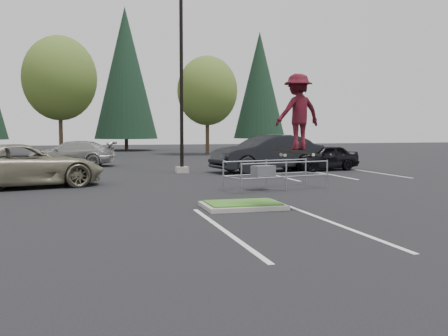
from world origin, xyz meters
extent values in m
plane|color=black|center=(0.00, 0.00, 0.00)|extent=(120.00, 120.00, 0.00)
cube|color=gray|center=(0.00, 0.00, 0.06)|extent=(2.20, 1.60, 0.12)
cube|color=#375D1D|center=(0.00, 0.00, 0.13)|extent=(1.95, 1.35, 0.05)
cube|color=silver|center=(-4.50, 9.00, 0.00)|extent=(0.12, 5.20, 0.01)
cube|color=silver|center=(-7.20, 9.00, 0.00)|extent=(0.12, 5.20, 0.01)
cube|color=silver|center=(4.50, 9.00, 0.00)|extent=(0.12, 5.20, 0.01)
cube|color=silver|center=(7.20, 9.00, 0.00)|extent=(0.12, 5.20, 0.01)
cube|color=silver|center=(9.90, 9.00, 0.00)|extent=(0.12, 5.20, 0.01)
cube|color=silver|center=(-1.35, -3.00, 0.00)|extent=(0.12, 6.00, 0.01)
cube|color=silver|center=(1.35, -3.00, 0.00)|extent=(0.12, 6.00, 0.01)
cube|color=gray|center=(0.50, 12.00, 0.15)|extent=(0.60, 0.60, 0.30)
cylinder|color=black|center=(0.50, 12.00, 5.00)|extent=(0.18, 0.18, 10.00)
cylinder|color=#38281C|center=(-6.00, 30.50, 1.75)|extent=(0.32, 0.32, 3.50)
ellipsoid|color=#3B5D22|center=(-6.00, 30.50, 6.26)|extent=(5.89, 5.89, 6.77)
sphere|color=#3B5D22|center=(-5.40, 30.20, 5.52)|extent=(3.68, 3.68, 3.68)
sphere|color=#3B5D22|center=(-6.50, 30.90, 5.70)|extent=(4.05, 4.05, 4.05)
cylinder|color=#38281C|center=(6.00, 29.80, 1.52)|extent=(0.32, 0.32, 3.04)
ellipsoid|color=#3B5D22|center=(6.00, 29.80, 5.44)|extent=(5.12, 5.12, 5.89)
sphere|color=#3B5D22|center=(6.60, 29.50, 4.80)|extent=(3.20, 3.20, 3.20)
sphere|color=#3B5D22|center=(5.50, 30.20, 4.96)|extent=(3.52, 3.52, 3.52)
cylinder|color=#38281C|center=(0.00, 40.50, 0.60)|extent=(0.36, 0.36, 1.20)
cone|color=black|center=(0.00, 40.50, 7.85)|extent=(6.38, 6.38, 13.30)
cylinder|color=#38281C|center=(14.00, 39.50, 0.60)|extent=(0.36, 0.36, 1.20)
cone|color=black|center=(14.00, 39.50, 6.85)|extent=(5.50, 5.50, 11.30)
cylinder|color=gray|center=(0.86, 2.95, 0.53)|extent=(0.06, 0.06, 1.06)
cylinder|color=gray|center=(0.56, 4.20, 0.53)|extent=(0.06, 0.06, 1.06)
cylinder|color=gray|center=(2.65, 3.37, 0.53)|extent=(0.06, 0.06, 1.06)
cylinder|color=gray|center=(2.35, 4.63, 0.53)|extent=(0.06, 0.06, 1.06)
cylinder|color=gray|center=(4.44, 3.80, 0.53)|extent=(0.06, 0.06, 1.06)
cylinder|color=gray|center=(4.14, 5.05, 0.53)|extent=(0.06, 0.06, 1.06)
cylinder|color=gray|center=(2.65, 3.37, 0.51)|extent=(3.59, 0.90, 0.05)
cylinder|color=gray|center=(2.65, 3.37, 1.01)|extent=(3.59, 0.90, 0.05)
cylinder|color=gray|center=(2.35, 4.63, 0.51)|extent=(3.59, 0.90, 0.05)
cylinder|color=gray|center=(2.35, 4.63, 1.01)|extent=(3.59, 0.90, 0.05)
cube|color=gray|center=(1.96, 3.87, 0.66)|extent=(0.87, 0.65, 0.44)
cube|color=black|center=(1.20, -1.00, 1.59)|extent=(1.33, 0.49, 0.24)
cylinder|color=beige|center=(0.80, -1.13, 1.52)|extent=(0.08, 0.05, 0.08)
cylinder|color=beige|center=(0.80, -0.87, 1.52)|extent=(0.08, 0.05, 0.08)
cylinder|color=beige|center=(1.60, -1.13, 1.52)|extent=(0.08, 0.05, 0.08)
cylinder|color=beige|center=(1.60, -0.87, 1.52)|extent=(0.08, 0.05, 0.08)
imported|color=maroon|center=(1.20, -1.00, 2.64)|extent=(1.41, 0.98, 1.99)
imported|color=gray|center=(-6.50, 7.00, 0.82)|extent=(6.41, 4.27, 1.63)
imported|color=black|center=(4.84, 11.50, 0.95)|extent=(6.02, 3.02, 1.90)
imported|color=black|center=(8.00, 11.50, 0.69)|extent=(4.30, 2.52, 1.37)
imported|color=#9E9E99|center=(-4.91, 18.20, 0.75)|extent=(5.48, 3.13, 1.49)
camera|label=1|loc=(-4.26, -13.84, 2.19)|focal=42.00mm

